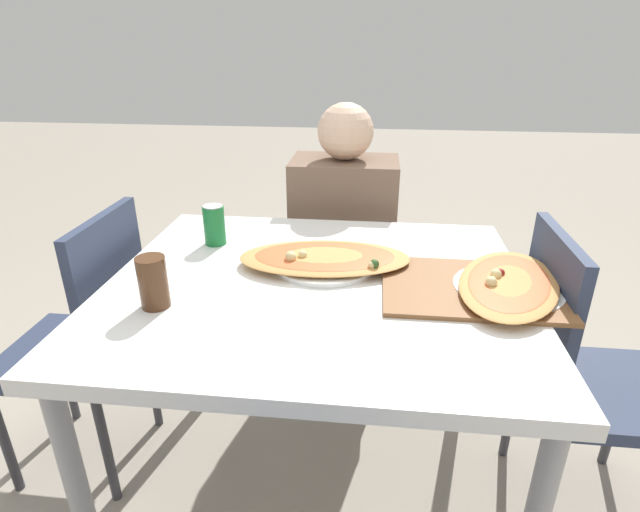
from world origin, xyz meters
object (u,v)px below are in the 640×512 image
soda_can (214,225)px  pizza_main (325,259)px  chair_far_seated (344,253)px  drink_glass (153,282)px  dining_table (317,306)px  person_seated (343,224)px  chair_side_right (577,368)px  chair_side_left (88,335)px  pizza_second (508,284)px

soda_can → pizza_main: bearing=-19.2°
chair_far_seated → pizza_main: chair_far_seated is taller
drink_glass → pizza_main: bearing=35.9°
dining_table → soda_can: size_ratio=8.90×
person_seated → soda_can: 0.62m
chair_side_right → chair_side_left: bearing=-90.3°
soda_can → drink_glass: bearing=-93.5°
person_seated → pizza_main: (-0.01, -0.60, 0.11)m
chair_far_seated → drink_glass: size_ratio=7.07×
dining_table → soda_can: 0.44m
chair_side_right → pizza_main: chair_side_right is taller
chair_side_right → pizza_main: bearing=-92.8°
soda_can → drink_glass: drink_glass is taller
chair_side_right → person_seated: (-0.72, 0.63, 0.18)m
soda_can → pizza_second: 0.87m
chair_far_seated → chair_side_left: (-0.77, -0.74, 0.00)m
person_seated → soda_can: size_ratio=9.24×
drink_glass → pizza_second: bearing=11.2°
chair_side_left → pizza_main: bearing=-87.9°
dining_table → drink_glass: (-0.37, -0.18, 0.14)m
dining_table → person_seated: size_ratio=0.96×
chair_side_left → chair_side_right: same height
chair_far_seated → chair_side_left: size_ratio=1.00×
pizza_second → pizza_main: bearing=167.6°
pizza_main → drink_glass: bearing=-144.1°
pizza_main → soda_can: bearing=160.8°
chair_side_left → chair_side_right: (1.49, -0.01, 0.00)m
dining_table → drink_glass: 0.43m
dining_table → chair_far_seated: chair_far_seated is taller
chair_side_left → dining_table: bearing=-95.6°
chair_far_seated → drink_glass: bearing=68.2°
dining_table → chair_side_right: (0.74, 0.06, -0.19)m
pizza_main → chair_side_right: bearing=-2.8°
dining_table → soda_can: soda_can is taller
chair_side_left → drink_glass: 0.56m
soda_can → pizza_second: size_ratio=0.26×
chair_side_left → pizza_second: bearing=-93.6°
dining_table → pizza_second: size_ratio=2.33×
soda_can → pizza_second: (0.84, -0.23, -0.04)m
chair_side_left → drink_glass: chair_side_left is taller
dining_table → chair_side_left: (-0.74, 0.07, -0.19)m
pizza_main → pizza_second: 0.49m
chair_side_right → drink_glass: size_ratio=7.07×
chair_far_seated → soda_can: (-0.37, -0.59, 0.33)m
chair_side_right → dining_table: bearing=-85.0°
chair_side_left → pizza_second: chair_side_left is taller
chair_side_right → person_seated: 0.97m
dining_table → person_seated: 0.70m
pizza_second → drink_glass: bearing=-168.8°
chair_side_left → person_seated: 1.01m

